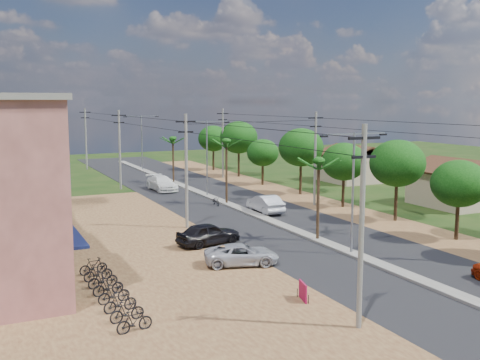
# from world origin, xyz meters

# --- Properties ---
(ground) EXTENTS (160.00, 160.00, 0.00)m
(ground) POSITION_xyz_m (0.00, 0.00, 0.00)
(ground) COLOR black
(ground) RESTS_ON ground
(road) EXTENTS (12.00, 110.00, 0.04)m
(road) POSITION_xyz_m (0.00, 15.00, 0.02)
(road) COLOR black
(road) RESTS_ON ground
(median) EXTENTS (1.00, 90.00, 0.18)m
(median) POSITION_xyz_m (0.00, 18.00, 0.09)
(median) COLOR #605E56
(median) RESTS_ON ground
(dirt_lot_west) EXTENTS (18.00, 46.00, 0.04)m
(dirt_lot_west) POSITION_xyz_m (-15.00, 8.00, 0.02)
(dirt_lot_west) COLOR #55321D
(dirt_lot_west) RESTS_ON ground
(dirt_shoulder_east) EXTENTS (5.00, 90.00, 0.03)m
(dirt_shoulder_east) POSITION_xyz_m (8.50, 15.00, 0.01)
(dirt_shoulder_east) COLOR #55321D
(dirt_shoulder_east) RESTS_ON ground
(house_east_near) EXTENTS (7.60, 7.50, 4.60)m
(house_east_near) POSITION_xyz_m (20.00, 10.00, 2.39)
(house_east_near) COLOR tan
(house_east_near) RESTS_ON ground
(house_east_far) EXTENTS (7.60, 7.50, 4.60)m
(house_east_far) POSITION_xyz_m (21.00, 28.00, 2.39)
(house_east_far) COLOR tan
(house_east_far) RESTS_ON ground
(tree_east_b) EXTENTS (4.00, 4.00, 5.83)m
(tree_east_b) POSITION_xyz_m (9.30, 0.00, 4.11)
(tree_east_b) COLOR black
(tree_east_b) RESTS_ON ground
(tree_east_c) EXTENTS (4.60, 4.60, 6.83)m
(tree_east_c) POSITION_xyz_m (9.70, 7.00, 4.86)
(tree_east_c) COLOR black
(tree_east_c) RESTS_ON ground
(tree_east_d) EXTENTS (4.20, 4.20, 6.13)m
(tree_east_d) POSITION_xyz_m (9.40, 14.00, 4.34)
(tree_east_d) COLOR black
(tree_east_d) RESTS_ON ground
(tree_east_e) EXTENTS (4.80, 4.80, 7.14)m
(tree_east_e) POSITION_xyz_m (9.60, 22.00, 5.09)
(tree_east_e) COLOR black
(tree_east_e) RESTS_ON ground
(tree_east_f) EXTENTS (3.80, 3.80, 5.52)m
(tree_east_f) POSITION_xyz_m (9.20, 30.00, 3.89)
(tree_east_f) COLOR black
(tree_east_f) RESTS_ON ground
(tree_east_g) EXTENTS (5.00, 5.00, 7.38)m
(tree_east_g) POSITION_xyz_m (9.80, 38.00, 5.24)
(tree_east_g) COLOR black
(tree_east_g) RESTS_ON ground
(tree_east_h) EXTENTS (4.40, 4.40, 6.52)m
(tree_east_h) POSITION_xyz_m (9.50, 46.00, 4.64)
(tree_east_h) COLOR black
(tree_east_h) RESTS_ON ground
(palm_median_near) EXTENTS (2.00, 2.00, 6.15)m
(palm_median_near) POSITION_xyz_m (0.00, 4.00, 5.54)
(palm_median_near) COLOR black
(palm_median_near) RESTS_ON ground
(palm_median_mid) EXTENTS (2.00, 2.00, 6.55)m
(palm_median_mid) POSITION_xyz_m (0.00, 20.00, 5.90)
(palm_median_mid) COLOR black
(palm_median_mid) RESTS_ON ground
(palm_median_far) EXTENTS (2.00, 2.00, 5.85)m
(palm_median_far) POSITION_xyz_m (0.00, 36.00, 5.26)
(palm_median_far) COLOR black
(palm_median_far) RESTS_ON ground
(streetlight_near) EXTENTS (5.10, 0.18, 8.00)m
(streetlight_near) POSITION_xyz_m (0.00, 0.00, 4.79)
(streetlight_near) COLOR gray
(streetlight_near) RESTS_ON ground
(streetlight_mid) EXTENTS (5.10, 0.18, 8.00)m
(streetlight_mid) POSITION_xyz_m (0.00, 25.00, 4.79)
(streetlight_mid) COLOR gray
(streetlight_mid) RESTS_ON ground
(streetlight_far) EXTENTS (5.10, 0.18, 8.00)m
(streetlight_far) POSITION_xyz_m (0.00, 50.00, 4.79)
(streetlight_far) COLOR gray
(streetlight_far) RESTS_ON ground
(utility_pole_w_a) EXTENTS (1.60, 0.24, 9.00)m
(utility_pole_w_a) POSITION_xyz_m (-7.00, -10.00, 4.76)
(utility_pole_w_a) COLOR #605E56
(utility_pole_w_a) RESTS_ON ground
(utility_pole_w_b) EXTENTS (1.60, 0.24, 9.00)m
(utility_pole_w_b) POSITION_xyz_m (-7.00, 12.00, 4.76)
(utility_pole_w_b) COLOR #605E56
(utility_pole_w_b) RESTS_ON ground
(utility_pole_w_c) EXTENTS (1.60, 0.24, 9.00)m
(utility_pole_w_c) POSITION_xyz_m (-7.00, 34.00, 4.76)
(utility_pole_w_c) COLOR #605E56
(utility_pole_w_c) RESTS_ON ground
(utility_pole_w_d) EXTENTS (1.60, 0.24, 9.00)m
(utility_pole_w_d) POSITION_xyz_m (-7.00, 55.00, 4.76)
(utility_pole_w_d) COLOR #605E56
(utility_pole_w_d) RESTS_ON ground
(utility_pole_e_b) EXTENTS (1.60, 0.24, 9.00)m
(utility_pole_e_b) POSITION_xyz_m (7.50, 16.00, 4.76)
(utility_pole_e_b) COLOR #605E56
(utility_pole_e_b) RESTS_ON ground
(utility_pole_e_c) EXTENTS (1.60, 0.24, 9.00)m
(utility_pole_e_c) POSITION_xyz_m (7.50, 38.00, 4.76)
(utility_pole_e_c) COLOR #605E56
(utility_pole_e_c) RESTS_ON ground
(car_silver_mid) EXTENTS (1.90, 4.91, 1.59)m
(car_silver_mid) POSITION_xyz_m (1.50, 14.81, 0.80)
(car_silver_mid) COLOR #ACADB4
(car_silver_mid) RESTS_ON ground
(car_white_far) EXTENTS (2.53, 5.63, 1.60)m
(car_white_far) POSITION_xyz_m (-3.09, 30.92, 0.80)
(car_white_far) COLOR silver
(car_white_far) RESTS_ON ground
(car_parked_silver) EXTENTS (4.98, 3.33, 1.27)m
(car_parked_silver) POSITION_xyz_m (-7.50, 0.92, 0.63)
(car_parked_silver) COLOR #ACADB4
(car_parked_silver) RESTS_ON ground
(car_parked_dark) EXTENTS (4.81, 2.60, 1.55)m
(car_parked_dark) POSITION_xyz_m (-7.50, 6.29, 0.78)
(car_parked_dark) COLOR black
(car_parked_dark) RESTS_ON ground
(moto_rider_west_a) EXTENTS (0.66, 1.71, 0.88)m
(moto_rider_west_a) POSITION_xyz_m (-1.20, 19.80, 0.44)
(moto_rider_west_a) COLOR black
(moto_rider_west_a) RESTS_ON ground
(moto_rider_west_b) EXTENTS (1.05, 1.60, 0.94)m
(moto_rider_west_b) POSITION_xyz_m (-1.20, 35.15, 0.47)
(moto_rider_west_b) COLOR black
(moto_rider_west_b) RESTS_ON ground
(roadside_sign) EXTENTS (0.36, 1.14, 0.96)m
(roadside_sign) POSITION_xyz_m (-7.41, -6.00, 0.48)
(roadside_sign) COLOR maroon
(roadside_sign) RESTS_ON ground
(parked_scooter_row) EXTENTS (1.72, 9.82, 1.00)m
(parked_scooter_row) POSITION_xyz_m (-16.06, -1.66, 0.50)
(parked_scooter_row) COLOR black
(parked_scooter_row) RESTS_ON ground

